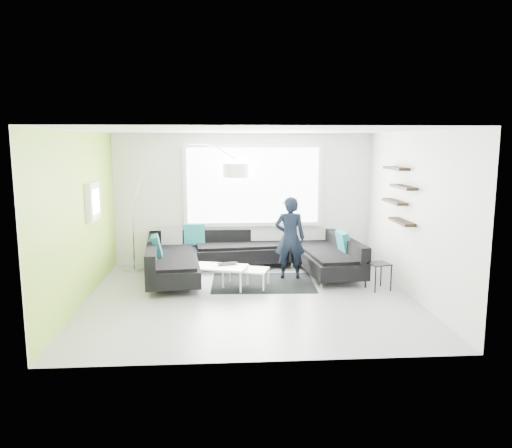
{
  "coord_description": "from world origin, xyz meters",
  "views": [
    {
      "loc": [
        -0.47,
        -8.14,
        2.62
      ],
      "look_at": [
        0.16,
        0.9,
        1.12
      ],
      "focal_mm": 35.0,
      "sensor_mm": 36.0,
      "label": 1
    }
  ],
  "objects_px": {
    "person": "(290,238)",
    "laptop": "(228,264)",
    "arc_lamp": "(132,207)",
    "side_table": "(378,276)",
    "coffee_table": "(233,276)",
    "sectional_sofa": "(251,257)"
  },
  "relations": [
    {
      "from": "person",
      "to": "laptop",
      "type": "distance_m",
      "value": 1.34
    },
    {
      "from": "arc_lamp",
      "to": "laptop",
      "type": "xyz_separation_m",
      "value": [
        1.93,
        -1.35,
        -0.89
      ]
    },
    {
      "from": "side_table",
      "to": "laptop",
      "type": "relative_size",
      "value": 1.12
    },
    {
      "from": "coffee_table",
      "to": "arc_lamp",
      "type": "height_order",
      "value": "arc_lamp"
    },
    {
      "from": "arc_lamp",
      "to": "person",
      "type": "bearing_deg",
      "value": -13.69
    },
    {
      "from": "sectional_sofa",
      "to": "laptop",
      "type": "height_order",
      "value": "sectional_sofa"
    },
    {
      "from": "arc_lamp",
      "to": "laptop",
      "type": "height_order",
      "value": "arc_lamp"
    },
    {
      "from": "arc_lamp",
      "to": "laptop",
      "type": "bearing_deg",
      "value": -33.33
    },
    {
      "from": "coffee_table",
      "to": "side_table",
      "type": "distance_m",
      "value": 2.61
    },
    {
      "from": "side_table",
      "to": "laptop",
      "type": "xyz_separation_m",
      "value": [
        -2.67,
        0.36,
        0.17
      ]
    },
    {
      "from": "arc_lamp",
      "to": "side_table",
      "type": "distance_m",
      "value": 5.02
    },
    {
      "from": "coffee_table",
      "to": "person",
      "type": "height_order",
      "value": "person"
    },
    {
      "from": "person",
      "to": "laptop",
      "type": "relative_size",
      "value": 3.69
    },
    {
      "from": "sectional_sofa",
      "to": "person",
      "type": "bearing_deg",
      "value": -25.51
    },
    {
      "from": "arc_lamp",
      "to": "laptop",
      "type": "relative_size",
      "value": 6.03
    },
    {
      "from": "person",
      "to": "laptop",
      "type": "xyz_separation_m",
      "value": [
        -1.19,
        -0.5,
        -0.38
      ]
    },
    {
      "from": "sectional_sofa",
      "to": "arc_lamp",
      "type": "bearing_deg",
      "value": 160.24
    },
    {
      "from": "laptop",
      "to": "sectional_sofa",
      "type": "bearing_deg",
      "value": 42.39
    },
    {
      "from": "sectional_sofa",
      "to": "side_table",
      "type": "bearing_deg",
      "value": -32.72
    },
    {
      "from": "coffee_table",
      "to": "person",
      "type": "xyz_separation_m",
      "value": [
        1.11,
        0.54,
        0.6
      ]
    },
    {
      "from": "sectional_sofa",
      "to": "coffee_table",
      "type": "xyz_separation_m",
      "value": [
        -0.37,
        -0.8,
        -0.18
      ]
    },
    {
      "from": "side_table",
      "to": "arc_lamp",
      "type": "bearing_deg",
      "value": 159.62
    }
  ]
}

